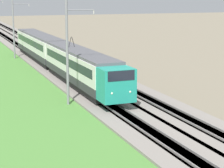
{
  "coord_description": "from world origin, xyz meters",
  "views": [
    {
      "loc": [
        -1.48,
        12.62,
        9.43
      ],
      "look_at": [
        31.32,
        0.0,
        2.21
      ],
      "focal_mm": 70.0,
      "sensor_mm": 36.0,
      "label": 1
    }
  ],
  "objects": [
    {
      "name": "grass_verge",
      "position": [
        50.0,
        6.66,
        0.06
      ],
      "size": [
        240.0,
        10.56,
        0.12
      ],
      "color": "#4C8438",
      "rests_on": "ground"
    },
    {
      "name": "ballast_adjacent",
      "position": [
        50.0,
        -3.99,
        0.15
      ],
      "size": [
        240.0,
        4.4,
        0.3
      ],
      "color": "gray",
      "rests_on": "ground"
    },
    {
      "name": "catenary_mast_far",
      "position": [
        63.81,
        2.96,
        4.64
      ],
      "size": [
        0.22,
        2.56,
        8.98
      ],
      "color": "slate",
      "rests_on": "ground"
    },
    {
      "name": "passenger_train",
      "position": [
        50.26,
        0.0,
        2.35
      ],
      "size": [
        41.4,
        2.83,
        5.03
      ],
      "rotation": [
        0.0,
        0.0,
        3.14
      ],
      "color": "teal",
      "rests_on": "ground"
    },
    {
      "name": "ballast_main",
      "position": [
        50.0,
        0.0,
        0.15
      ],
      "size": [
        240.0,
        4.4,
        0.3
      ],
      "color": "gray",
      "rests_on": "ground"
    },
    {
      "name": "catenary_mast_mid",
      "position": [
        34.03,
        2.96,
        4.68
      ],
      "size": [
        0.22,
        2.56,
        9.07
      ],
      "color": "slate",
      "rests_on": "ground"
    },
    {
      "name": "track_adjacent",
      "position": [
        50.0,
        -3.99,
        0.16
      ],
      "size": [
        240.0,
        1.57,
        0.45
      ],
      "color": "#4C4238",
      "rests_on": "ground"
    },
    {
      "name": "track_main",
      "position": [
        50.0,
        0.0,
        0.16
      ],
      "size": [
        240.0,
        1.57,
        0.45
      ],
      "color": "#4C4238",
      "rests_on": "ground"
    }
  ]
}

